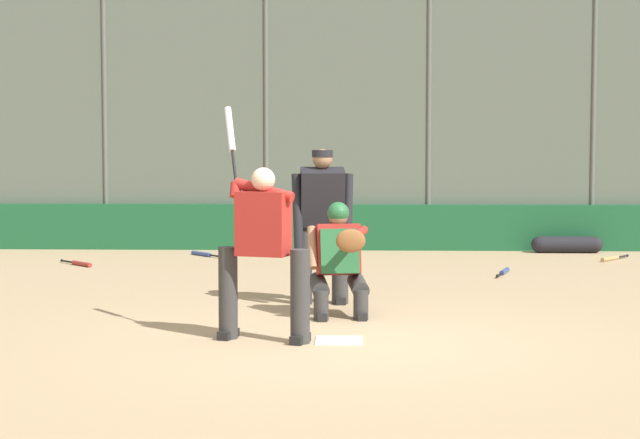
{
  "coord_description": "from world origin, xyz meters",
  "views": [
    {
      "loc": [
        -0.16,
        9.72,
        1.82
      ],
      "look_at": [
        0.21,
        -1.0,
        1.05
      ],
      "focal_mm": 60.0,
      "sensor_mm": 36.0,
      "label": 1
    }
  ],
  "objects_px": {
    "spare_bat_near_backstop": "(504,272)",
    "equipment_bag_dugout_side": "(567,245)",
    "batter_at_plate": "(263,247)",
    "spare_bat_third_base_side": "(79,263)",
    "catcher_behind_plate": "(339,258)",
    "umpire_home": "(322,221)",
    "spare_bat_first_base_side": "(204,254)",
    "spare_bat_by_padding": "(612,258)"
  },
  "relations": [
    {
      "from": "equipment_bag_dugout_side",
      "to": "spare_bat_first_base_side",
      "type": "bearing_deg",
      "value": 7.02
    },
    {
      "from": "spare_bat_first_base_side",
      "to": "umpire_home",
      "type": "bearing_deg",
      "value": 160.55
    },
    {
      "from": "spare_bat_by_padding",
      "to": "batter_at_plate",
      "type": "bearing_deg",
      "value": 4.45
    },
    {
      "from": "spare_bat_by_padding",
      "to": "equipment_bag_dugout_side",
      "type": "xyz_separation_m",
      "value": [
        0.47,
        -1.13,
        0.1
      ]
    },
    {
      "from": "spare_bat_first_base_side",
      "to": "spare_bat_by_padding",
      "type": "bearing_deg",
      "value": -135.25
    },
    {
      "from": "catcher_behind_plate",
      "to": "spare_bat_by_padding",
      "type": "height_order",
      "value": "catcher_behind_plate"
    },
    {
      "from": "spare_bat_by_padding",
      "to": "spare_bat_first_base_side",
      "type": "bearing_deg",
      "value": -54.13
    },
    {
      "from": "umpire_home",
      "to": "equipment_bag_dugout_side",
      "type": "relative_size",
      "value": 1.49
    },
    {
      "from": "catcher_behind_plate",
      "to": "spare_bat_first_base_side",
      "type": "height_order",
      "value": "catcher_behind_plate"
    },
    {
      "from": "spare_bat_near_backstop",
      "to": "spare_bat_by_padding",
      "type": "distance_m",
      "value": 2.63
    },
    {
      "from": "spare_bat_by_padding",
      "to": "umpire_home",
      "type": "bearing_deg",
      "value": -3.52
    },
    {
      "from": "spare_bat_first_base_side",
      "to": "equipment_bag_dugout_side",
      "type": "xyz_separation_m",
      "value": [
        -5.95,
        -0.73,
        0.1
      ]
    },
    {
      "from": "spare_bat_near_backstop",
      "to": "batter_at_plate",
      "type": "bearing_deg",
      "value": 167.8
    },
    {
      "from": "catcher_behind_plate",
      "to": "umpire_home",
      "type": "relative_size",
      "value": 0.69
    },
    {
      "from": "batter_at_plate",
      "to": "spare_bat_by_padding",
      "type": "relative_size",
      "value": 3.08
    },
    {
      "from": "batter_at_plate",
      "to": "spare_bat_third_base_side",
      "type": "distance_m",
      "value": 6.8
    },
    {
      "from": "spare_bat_by_padding",
      "to": "spare_bat_third_base_side",
      "type": "distance_m",
      "value": 8.14
    },
    {
      "from": "catcher_behind_plate",
      "to": "umpire_home",
      "type": "distance_m",
      "value": 0.96
    },
    {
      "from": "spare_bat_near_backstop",
      "to": "spare_bat_first_base_side",
      "type": "bearing_deg",
      "value": 81.5
    },
    {
      "from": "spare_bat_first_base_side",
      "to": "equipment_bag_dugout_side",
      "type": "relative_size",
      "value": 0.58
    },
    {
      "from": "catcher_behind_plate",
      "to": "equipment_bag_dugout_side",
      "type": "bearing_deg",
      "value": -126.63
    },
    {
      "from": "spare_bat_first_base_side",
      "to": "spare_bat_near_backstop",
      "type": "bearing_deg",
      "value": -157.7
    },
    {
      "from": "catcher_behind_plate",
      "to": "spare_bat_near_backstop",
      "type": "bearing_deg",
      "value": -128.55
    },
    {
      "from": "spare_bat_near_backstop",
      "to": "spare_bat_first_base_side",
      "type": "distance_m",
      "value": 5.01
    },
    {
      "from": "umpire_home",
      "to": "spare_bat_third_base_side",
      "type": "distance_m",
      "value": 5.32
    },
    {
      "from": "batter_at_plate",
      "to": "spare_bat_first_base_side",
      "type": "distance_m",
      "value": 7.52
    },
    {
      "from": "spare_bat_near_backstop",
      "to": "spare_bat_by_padding",
      "type": "relative_size",
      "value": 1.13
    },
    {
      "from": "batter_at_plate",
      "to": "spare_bat_near_backstop",
      "type": "xyz_separation_m",
      "value": [
        -2.91,
        -5.1,
        -0.84
      ]
    },
    {
      "from": "spare_bat_third_base_side",
      "to": "spare_bat_first_base_side",
      "type": "height_order",
      "value": "same"
    },
    {
      "from": "batter_at_plate",
      "to": "umpire_home",
      "type": "height_order",
      "value": "batter_at_plate"
    },
    {
      "from": "catcher_behind_plate",
      "to": "umpire_home",
      "type": "bearing_deg",
      "value": -84.8
    },
    {
      "from": "spare_bat_third_base_side",
      "to": "equipment_bag_dugout_side",
      "type": "height_order",
      "value": "equipment_bag_dugout_side"
    },
    {
      "from": "batter_at_plate",
      "to": "catcher_behind_plate",
      "type": "bearing_deg",
      "value": -99.52
    },
    {
      "from": "catcher_behind_plate",
      "to": "spare_bat_by_padding",
      "type": "distance_m",
      "value": 6.95
    },
    {
      "from": "spare_bat_near_backstop",
      "to": "equipment_bag_dugout_side",
      "type": "distance_m",
      "value": 3.27
    },
    {
      "from": "spare_bat_by_padding",
      "to": "spare_bat_first_base_side",
      "type": "distance_m",
      "value": 6.43
    },
    {
      "from": "catcher_behind_plate",
      "to": "spare_bat_by_padding",
      "type": "relative_size",
      "value": 1.71
    },
    {
      "from": "spare_bat_third_base_side",
      "to": "equipment_bag_dugout_side",
      "type": "bearing_deg",
      "value": 61.6
    },
    {
      "from": "umpire_home",
      "to": "spare_bat_by_padding",
      "type": "xyz_separation_m",
      "value": [
        -4.35,
        -4.67,
        -0.91
      ]
    },
    {
      "from": "catcher_behind_plate",
      "to": "spare_bat_first_base_side",
      "type": "xyz_separation_m",
      "value": [
        2.28,
        -5.95,
        -0.59
      ]
    },
    {
      "from": "catcher_behind_plate",
      "to": "spare_bat_third_base_side",
      "type": "relative_size",
      "value": 1.85
    },
    {
      "from": "spare_bat_third_base_side",
      "to": "spare_bat_first_base_side",
      "type": "distance_m",
      "value": 2.16
    }
  ]
}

